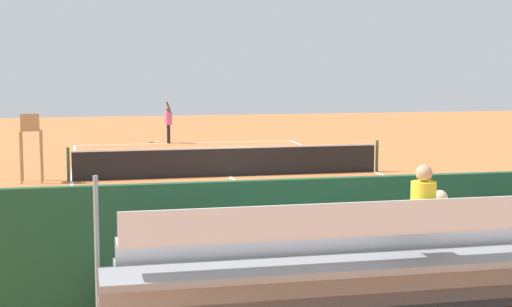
% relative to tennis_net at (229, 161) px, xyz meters
% --- Properties ---
extents(ground_plane, '(60.00, 60.00, 0.00)m').
position_rel_tennis_net_xyz_m(ground_plane, '(0.00, 0.00, -0.50)').
color(ground_plane, '#C66B38').
extents(court_line_markings, '(10.10, 22.20, 0.01)m').
position_rel_tennis_net_xyz_m(court_line_markings, '(0.00, -0.04, -0.50)').
color(court_line_markings, white).
rests_on(court_line_markings, ground).
extents(tennis_net, '(10.30, 0.10, 1.07)m').
position_rel_tennis_net_xyz_m(tennis_net, '(0.00, 0.00, 0.00)').
color(tennis_net, black).
rests_on(tennis_net, ground).
extents(backdrop_wall, '(18.00, 0.16, 2.00)m').
position_rel_tennis_net_xyz_m(backdrop_wall, '(0.00, 14.00, 0.50)').
color(backdrop_wall, '#1E4C2D').
rests_on(backdrop_wall, ground).
extents(bleacher_stand, '(9.06, 2.40, 2.48)m').
position_rel_tennis_net_xyz_m(bleacher_stand, '(-0.09, 15.36, 0.44)').
color(bleacher_stand, gray).
rests_on(bleacher_stand, ground).
extents(umpire_chair, '(0.67, 0.67, 2.14)m').
position_rel_tennis_net_xyz_m(umpire_chair, '(6.20, -0.03, 0.81)').
color(umpire_chair, '#A88456').
rests_on(umpire_chair, ground).
extents(courtside_bench, '(1.80, 0.40, 0.93)m').
position_rel_tennis_net_xyz_m(courtside_bench, '(-1.66, 13.27, 0.06)').
color(courtside_bench, '#234C2D').
rests_on(courtside_bench, ground).
extents(equipment_bag, '(0.90, 0.36, 0.36)m').
position_rel_tennis_net_xyz_m(equipment_bag, '(0.42, 13.40, -0.32)').
color(equipment_bag, '#B22D2D').
rests_on(equipment_bag, ground).
extents(tennis_player, '(0.36, 0.53, 1.93)m').
position_rel_tennis_net_xyz_m(tennis_player, '(0.77, -11.10, 0.51)').
color(tennis_player, black).
rests_on(tennis_player, ground).
extents(tennis_racket, '(0.58, 0.40, 0.03)m').
position_rel_tennis_net_xyz_m(tennis_racket, '(1.30, -11.58, -0.49)').
color(tennis_racket, black).
rests_on(tennis_racket, ground).
extents(tennis_ball_near, '(0.07, 0.07, 0.07)m').
position_rel_tennis_net_xyz_m(tennis_ball_near, '(-1.72, -9.94, -0.47)').
color(tennis_ball_near, '#CCDB33').
rests_on(tennis_ball_near, ground).
extents(tennis_ball_far, '(0.07, 0.07, 0.07)m').
position_rel_tennis_net_xyz_m(tennis_ball_far, '(2.67, -10.52, -0.47)').
color(tennis_ball_far, '#CCDB33').
rests_on(tennis_ball_far, ground).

